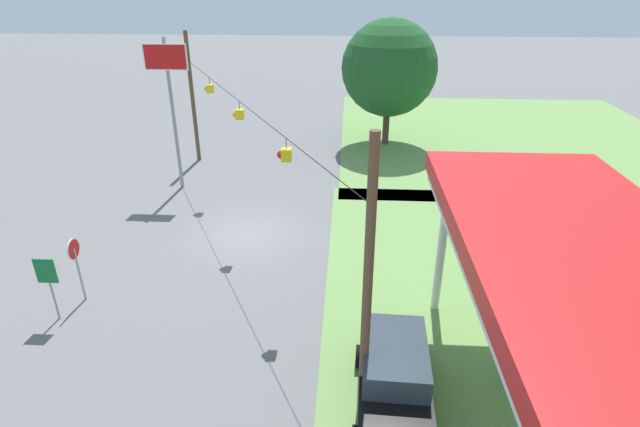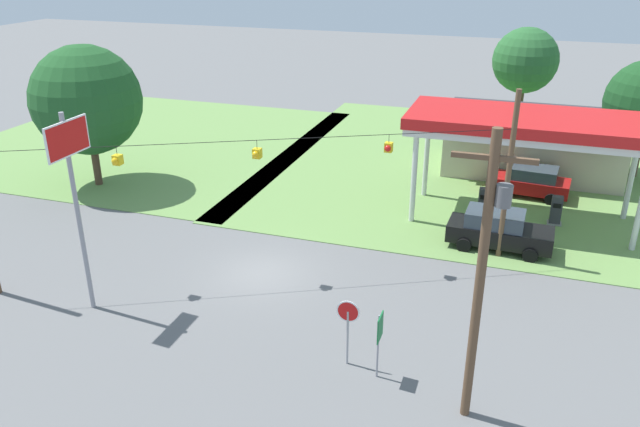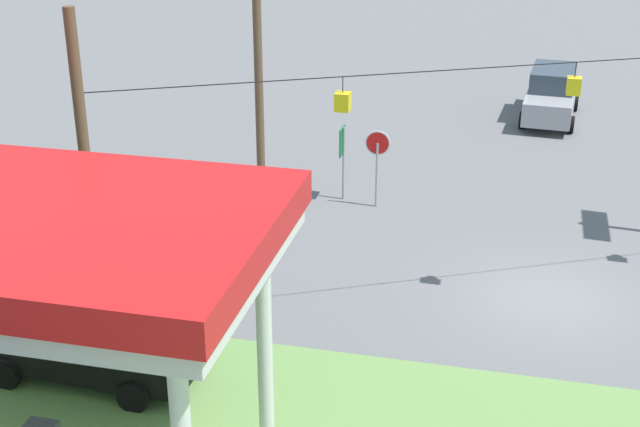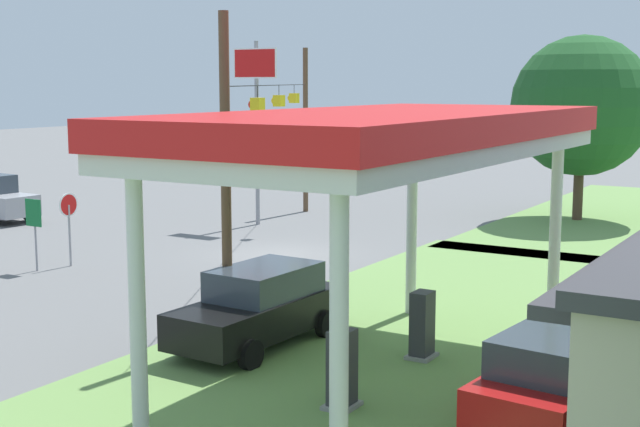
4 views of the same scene
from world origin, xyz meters
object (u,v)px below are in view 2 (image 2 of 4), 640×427
(tree_west_verge, at_px, (87,100))
(route_sign, at_px, (379,334))
(stop_sign_overhead, at_px, (72,173))
(tree_behind_station, at_px, (525,61))
(fuel_pump_far, at_px, (556,211))
(car_at_pumps_front, at_px, (498,230))
(fuel_pump_near, at_px, (483,203))
(gas_station_store, at_px, (533,143))
(stop_sign_roadside, at_px, (348,319))
(gas_station_canopy, at_px, (530,126))
(utility_pole_main, at_px, (483,268))
(car_at_pumps_rear, at_px, (530,181))

(tree_west_verge, bearing_deg, route_sign, -31.44)
(stop_sign_overhead, relative_size, tree_behind_station, 0.99)
(fuel_pump_far, relative_size, car_at_pumps_front, 0.32)
(fuel_pump_near, distance_m, route_sign, 15.10)
(gas_station_store, distance_m, fuel_pump_far, 8.35)
(stop_sign_roadside, height_order, tree_behind_station, tree_behind_station)
(car_at_pumps_front, bearing_deg, gas_station_canopy, 79.82)
(route_sign, bearing_deg, gas_station_store, 79.38)
(gas_station_canopy, distance_m, fuel_pump_far, 4.72)
(route_sign, height_order, utility_pole_main, utility_pole_main)
(stop_sign_overhead, height_order, tree_behind_station, tree_behind_station)
(car_at_pumps_rear, height_order, stop_sign_overhead, stop_sign_overhead)
(gas_station_canopy, height_order, car_at_pumps_front, gas_station_canopy)
(car_at_pumps_rear, xyz_separation_m, tree_west_verge, (-24.59, -6.29, 4.24))
(gas_station_canopy, bearing_deg, tree_west_verge, -173.96)
(route_sign, xyz_separation_m, tree_west_verge, (-20.23, 12.37, 3.44))
(gas_station_store, height_order, car_at_pumps_rear, gas_station_store)
(tree_behind_station, height_order, tree_west_verge, tree_west_verge)
(stop_sign_overhead, bearing_deg, tree_west_verge, 125.85)
(gas_station_store, distance_m, car_at_pumps_rear, 4.53)
(car_at_pumps_front, relative_size, tree_behind_station, 0.61)
(stop_sign_roadside, relative_size, tree_behind_station, 0.31)
(utility_pole_main, bearing_deg, tree_west_verge, 150.34)
(stop_sign_overhead, bearing_deg, gas_station_store, 54.33)
(gas_station_store, xyz_separation_m, route_sign, (-4.33, -23.07, -0.19))
(tree_behind_station, xyz_separation_m, tree_west_verge, (-23.39, -18.50, -0.49))
(fuel_pump_far, bearing_deg, gas_station_store, 99.82)
(fuel_pump_near, distance_m, fuel_pump_far, 3.63)
(stop_sign_roadside, bearing_deg, utility_pole_main, 163.58)
(car_at_pumps_front, bearing_deg, fuel_pump_near, 107.08)
(fuel_pump_near, height_order, utility_pole_main, utility_pole_main)
(car_at_pumps_rear, xyz_separation_m, utility_pole_main, (-1.34, -19.53, 4.19))
(car_at_pumps_rear, bearing_deg, fuel_pump_near, 64.43)
(car_at_pumps_front, relative_size, utility_pole_main, 0.54)
(gas_station_store, relative_size, tree_west_verge, 1.30)
(stop_sign_roadside, bearing_deg, gas_station_store, -103.62)
(gas_station_store, distance_m, fuel_pump_near, 8.53)
(car_at_pumps_front, xyz_separation_m, stop_sign_overhead, (-14.86, -10.53, 4.74))
(car_at_pumps_rear, height_order, tree_behind_station, tree_behind_station)
(fuel_pump_far, bearing_deg, fuel_pump_near, 180.00)
(gas_station_canopy, bearing_deg, gas_station_store, 87.18)
(stop_sign_roadside, bearing_deg, tree_behind_station, -98.08)
(gas_station_canopy, distance_m, tree_west_verge, 24.29)
(fuel_pump_near, height_order, tree_west_verge, tree_west_verge)
(car_at_pumps_rear, distance_m, route_sign, 19.18)
(fuel_pump_far, bearing_deg, gas_station_canopy, 179.95)
(fuel_pump_near, bearing_deg, car_at_pumps_front, -75.25)
(car_at_pumps_rear, bearing_deg, stop_sign_roadside, 78.69)
(gas_station_store, distance_m, stop_sign_overhead, 27.86)
(gas_station_canopy, relative_size, stop_sign_roadside, 4.78)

